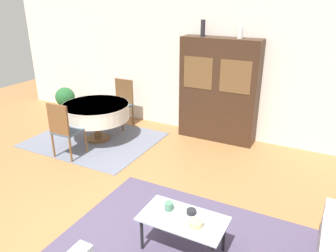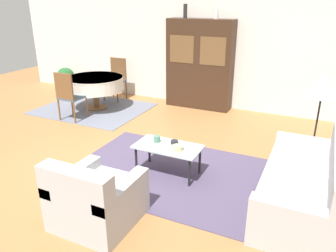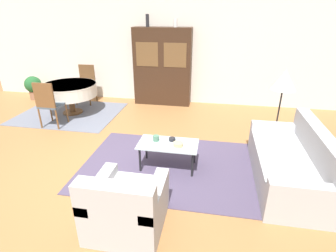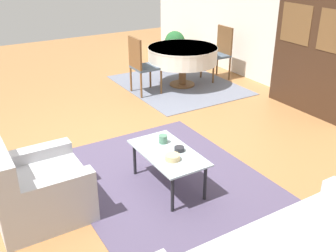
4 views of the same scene
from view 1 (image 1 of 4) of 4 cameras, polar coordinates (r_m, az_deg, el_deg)
name	(u,v)px [view 1 (image 1 of 4)]	position (r m, az deg, el deg)	size (l,w,h in m)	color
ground_plane	(102,232)	(4.33, -11.44, -17.64)	(14.00, 14.00, 0.00)	#9E6B3D
wall_back	(210,69)	(6.69, 7.35, 9.86)	(10.00, 0.06, 2.70)	silver
area_rug	(188,248)	(4.04, 3.49, -20.49)	(2.94, 2.06, 0.01)	#4C425B
dining_rug	(95,140)	(6.78, -12.66, -2.31)	(2.41, 1.95, 0.01)	slate
coffee_table	(183,222)	(3.77, 2.64, -16.28)	(0.96, 0.52, 0.43)	black
display_cabinet	(219,90)	(6.45, 8.82, 6.14)	(1.51, 0.41, 2.00)	#382316
dining_table	(96,111)	(6.57, -12.43, 2.48)	(1.30, 1.30, 0.74)	brown
dining_chair_near	(64,127)	(5.98, -17.66, -0.24)	(0.44, 0.44, 1.02)	brown
dining_chair_far	(122,101)	(7.23, -8.06, 4.42)	(0.44, 0.44, 1.02)	brown
cup	(169,206)	(3.83, 0.13, -13.78)	(0.10, 0.10, 0.09)	#4C7A60
bowl	(196,223)	(3.64, 4.87, -16.50)	(0.16, 0.16, 0.06)	tan
bowl_small	(191,212)	(3.80, 4.08, -14.66)	(0.11, 0.11, 0.05)	#232328
vase_tall	(203,28)	(6.36, 6.10, 16.61)	(0.09, 0.09, 0.30)	#232328
vase_short	(240,32)	(6.15, 12.47, 15.63)	(0.10, 0.10, 0.21)	white
potted_plant	(65,99)	(8.31, -17.45, 4.51)	(0.46, 0.46, 0.66)	#93664C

